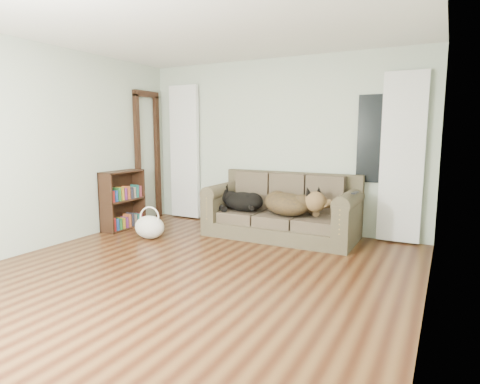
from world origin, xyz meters
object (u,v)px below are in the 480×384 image
at_px(dog_black_lab, 241,202).
at_px(tote_bag, 150,227).
at_px(dog_shepherd, 290,205).
at_px(bookshelf, 123,197).
at_px(sofa, 281,206).

distance_m(dog_black_lab, tote_bag, 1.36).
relative_size(dog_shepherd, bookshelf, 0.86).
relative_size(dog_black_lab, bookshelf, 0.73).
bearing_deg(tote_bag, dog_black_lab, 40.38).
distance_m(sofa, dog_shepherd, 0.20).
distance_m(dog_shepherd, tote_bag, 2.00).
bearing_deg(tote_bag, sofa, 30.51).
xyz_separation_m(dog_black_lab, bookshelf, (-1.76, -0.58, 0.02)).
distance_m(tote_bag, bookshelf, 0.87).
bearing_deg(sofa, tote_bag, -149.49).
height_order(dog_black_lab, bookshelf, bookshelf).
height_order(dog_shepherd, tote_bag, dog_shepherd).
bearing_deg(dog_shepherd, bookshelf, 42.55).
distance_m(sofa, dog_black_lab, 0.61).
bearing_deg(bookshelf, dog_black_lab, 22.51).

